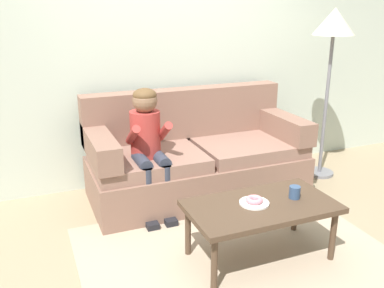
{
  "coord_description": "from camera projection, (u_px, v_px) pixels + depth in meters",
  "views": [
    {
      "loc": [
        -1.32,
        -2.65,
        1.76
      ],
      "look_at": [
        -0.05,
        0.45,
        0.65
      ],
      "focal_mm": 39.48,
      "sensor_mm": 36.0,
      "label": 1
    }
  ],
  "objects": [
    {
      "name": "wall_back",
      "position": [
        161.0,
        43.0,
        4.15
      ],
      "size": [
        8.0,
        0.1,
        2.8
      ],
      "primitive_type": "cube",
      "color": "beige",
      "rests_on": "ground"
    },
    {
      "name": "area_rug",
      "position": [
        234.0,
        253.0,
        3.14
      ],
      "size": [
        2.22,
        1.62,
        0.01
      ],
      "primitive_type": "cube",
      "color": "tan",
      "rests_on": "ground"
    },
    {
      "name": "plate",
      "position": [
        254.0,
        203.0,
        2.95
      ],
      "size": [
        0.21,
        0.21,
        0.01
      ],
      "primitive_type": "cylinder",
      "color": "white",
      "rests_on": "coffee_table"
    },
    {
      "name": "toy_controller",
      "position": [
        270.0,
        215.0,
        3.66
      ],
      "size": [
        0.23,
        0.09,
        0.05
      ],
      "rotation": [
        0.0,
        0.0,
        -0.43
      ],
      "color": "#339E56",
      "rests_on": "ground"
    },
    {
      "name": "mug",
      "position": [
        295.0,
        192.0,
        3.03
      ],
      "size": [
        0.08,
        0.08,
        0.09
      ],
      "primitive_type": "cylinder",
      "color": "#334C72",
      "rests_on": "coffee_table"
    },
    {
      "name": "person_child",
      "position": [
        148.0,
        140.0,
        3.58
      ],
      "size": [
        0.34,
        0.58,
        1.1
      ],
      "color": "#AD3833",
      "rests_on": "ground"
    },
    {
      "name": "donut",
      "position": [
        254.0,
        200.0,
        2.94
      ],
      "size": [
        0.12,
        0.12,
        0.04
      ],
      "primitive_type": "torus",
      "rotation": [
        0.0,
        0.0,
        0.0
      ],
      "color": "pink",
      "rests_on": "plate"
    },
    {
      "name": "coffee_table",
      "position": [
        261.0,
        210.0,
        2.97
      ],
      "size": [
        1.05,
        0.57,
        0.43
      ],
      "color": "#4C3828",
      "rests_on": "ground"
    },
    {
      "name": "floor_lamp",
      "position": [
        333.0,
        34.0,
        4.14
      ],
      "size": [
        0.41,
        0.41,
        1.73
      ],
      "color": "slate",
      "rests_on": "ground"
    },
    {
      "name": "ground",
      "position": [
        219.0,
        237.0,
        3.36
      ],
      "size": [
        10.0,
        10.0,
        0.0
      ],
      "primitive_type": "plane",
      "color": "#9E896B"
    },
    {
      "name": "couch",
      "position": [
        196.0,
        159.0,
        4.05
      ],
      "size": [
        2.02,
        0.9,
        0.98
      ],
      "color": "#846051",
      "rests_on": "ground"
    }
  ]
}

